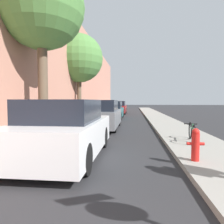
% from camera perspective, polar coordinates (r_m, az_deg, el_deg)
% --- Properties ---
extents(ground_plane, '(120.00, 120.00, 0.00)m').
position_cam_1_polar(ground_plane, '(15.58, 2.95, -2.29)').
color(ground_plane, '#28282B').
extents(sidewalk_left, '(2.00, 52.00, 0.12)m').
position_cam_1_polar(sidewalk_left, '(16.00, -7.48, -1.95)').
color(sidewalk_left, gray).
rests_on(sidewalk_left, ground).
extents(sidewalk_right, '(2.00, 52.00, 0.12)m').
position_cam_1_polar(sidewalk_right, '(15.69, 13.59, -2.11)').
color(sidewalk_right, gray).
rests_on(sidewalk_right, ground).
extents(building_facade_left, '(0.70, 52.00, 8.33)m').
position_cam_1_polar(building_facade_left, '(16.53, -12.25, 12.44)').
color(building_facade_left, tan).
rests_on(building_facade_left, ground).
extents(parked_car_white, '(1.83, 3.98, 1.50)m').
position_cam_1_polar(parked_car_white, '(5.44, -13.07, -5.03)').
color(parked_car_white, black).
rests_on(parked_car_white, ground).
extents(parked_car_grey, '(1.90, 4.37, 1.51)m').
position_cam_1_polar(parked_car_grey, '(10.80, -3.22, -0.87)').
color(parked_car_grey, black).
rests_on(parked_car_grey, ground).
extents(parked_car_teal, '(1.72, 4.58, 1.42)m').
position_cam_1_polar(parked_car_teal, '(16.89, 0.06, 0.41)').
color(parked_car_teal, black).
rests_on(parked_car_teal, ground).
extents(parked_car_red, '(1.69, 4.45, 1.46)m').
position_cam_1_polar(parked_car_red, '(23.15, 1.84, 1.22)').
color(parked_car_red, black).
rests_on(parked_car_red, ground).
extents(street_tree_near, '(3.50, 3.50, 6.96)m').
position_cam_1_polar(street_tree_near, '(9.74, -19.09, 25.98)').
color(street_tree_near, brown).
rests_on(street_tree_near, sidewalk_left).
extents(street_tree_far, '(3.83, 3.83, 6.65)m').
position_cam_1_polar(street_tree_far, '(16.98, -9.23, 14.52)').
color(street_tree_far, brown).
rests_on(street_tree_far, sidewalk_left).
extents(fire_hydrant, '(0.38, 0.18, 0.74)m').
position_cam_1_polar(fire_hydrant, '(5.02, 22.29, -8.30)').
color(fire_hydrant, red).
rests_on(fire_hydrant, sidewalk_right).
extents(bicycle, '(0.44, 1.47, 0.60)m').
position_cam_1_polar(bicycle, '(7.37, 21.43, -5.20)').
color(bicycle, black).
rests_on(bicycle, sidewalk_right).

